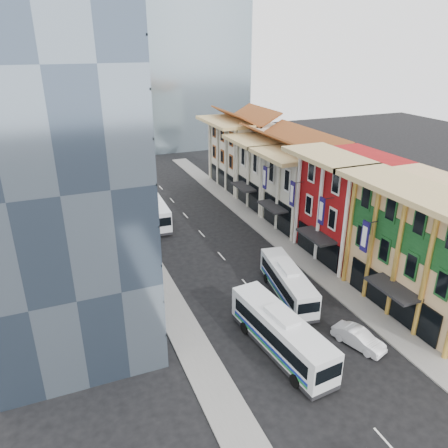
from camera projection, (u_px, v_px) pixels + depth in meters
name	position (u px, v px, depth m)	size (l,w,h in m)	color
ground	(331.00, 379.00, 33.08)	(200.00, 200.00, 0.00)	black
sidewalk_right	(284.00, 244.00, 54.75)	(3.00, 90.00, 0.15)	slate
sidewalk_left	(151.00, 269.00, 48.78)	(3.00, 90.00, 0.15)	slate
shophouse_tan	(433.00, 250.00, 39.90)	(8.00, 14.00, 12.00)	#D7B17C
shophouse_red	(350.00, 207.00, 50.11)	(8.00, 10.00, 12.00)	maroon
shophouse_cream_near	(305.00, 190.00, 58.58)	(8.00, 9.00, 10.00)	beige
shophouse_cream_mid	(273.00, 173.00, 66.24)	(8.00, 9.00, 10.00)	beige
shophouse_cream_far	(244.00, 154.00, 74.97)	(8.00, 12.00, 11.00)	beige
office_tower	(51.00, 150.00, 37.41)	(12.00, 26.00, 30.00)	#415167
office_block_far	(60.00, 170.00, 60.45)	(10.00, 18.00, 14.00)	gray
bus_left_near	(281.00, 333.00, 35.29)	(2.72, 11.62, 3.73)	silver
bus_left_far	(153.00, 209.00, 60.80)	(2.70, 11.53, 3.70)	white
bus_right	(288.00, 282.00, 43.07)	(2.42, 10.31, 3.31)	silver
sedan_right	(359.00, 338.00, 36.40)	(1.58, 4.53, 1.49)	white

